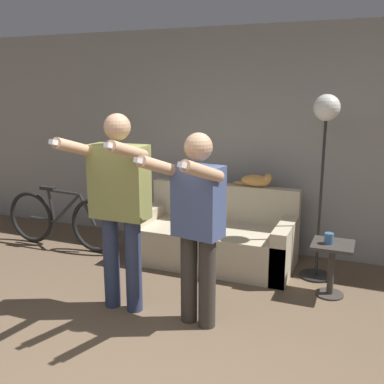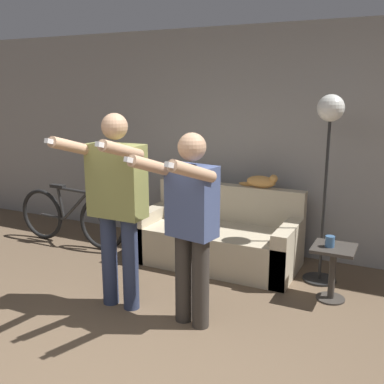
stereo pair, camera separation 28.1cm
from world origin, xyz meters
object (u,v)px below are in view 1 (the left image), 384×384
at_px(floor_lamp, 325,134).
at_px(bicycle, 62,220).
at_px(side_table, 332,259).
at_px(cat, 257,181).
at_px(couch, 215,239).
at_px(person_left, 119,198).
at_px(person_right, 197,218).
at_px(cup, 329,238).

bearing_deg(floor_lamp, bicycle, -175.25).
bearing_deg(side_table, floor_lamp, 114.45).
bearing_deg(cat, couch, -141.22).
height_order(person_left, floor_lamp, floor_lamp).
height_order(couch, floor_lamp, floor_lamp).
height_order(person_left, cat, person_left).
bearing_deg(person_left, floor_lamp, 42.07).
bearing_deg(floor_lamp, person_right, -120.29).
height_order(couch, cup, couch).
bearing_deg(cup, bicycle, 177.14).
distance_m(person_right, floor_lamp, 1.67).
bearing_deg(couch, floor_lamp, 0.09).
height_order(side_table, bicycle, bicycle).
bearing_deg(person_right, person_left, -170.53).
height_order(couch, cat, cat).
bearing_deg(bicycle, cup, -2.86).
distance_m(couch, cat, 0.80).
relative_size(couch, cup, 17.34).
bearing_deg(cat, floor_lamp, -22.47).
distance_m(cat, cup, 1.17).
xyz_separation_m(cup, bicycle, (-3.14, 0.16, -0.22)).
bearing_deg(side_table, bicycle, 177.53).
xyz_separation_m(couch, side_table, (1.29, -0.38, 0.09)).
height_order(cup, bicycle, bicycle).
height_order(person_left, cup, person_left).
distance_m(couch, person_right, 1.54).
relative_size(couch, person_left, 1.02).
distance_m(cat, side_table, 1.26).
relative_size(cat, side_table, 0.87).
xyz_separation_m(person_left, floor_lamp, (1.50, 1.35, 0.46)).
height_order(couch, person_right, person_right).
xyz_separation_m(person_left, cat, (0.77, 1.66, -0.10)).
bearing_deg(couch, side_table, -16.62).
distance_m(floor_lamp, side_table, 1.19).
distance_m(cat, floor_lamp, 0.98).
bearing_deg(cat, cup, -39.15).
distance_m(side_table, bicycle, 3.18).
bearing_deg(bicycle, person_left, -36.42).
xyz_separation_m(cat, cup, (0.87, -0.71, -0.34)).
relative_size(person_left, side_table, 3.33).
xyz_separation_m(side_table, cup, (-0.04, -0.02, 0.21)).
bearing_deg(cat, person_left, -114.80).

